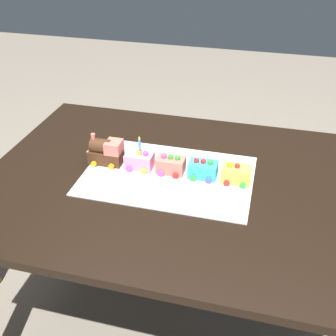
% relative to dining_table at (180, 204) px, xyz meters
% --- Properties ---
extents(ground_plane, '(8.00, 8.00, 0.00)m').
position_rel_dining_table_xyz_m(ground_plane, '(0.00, 0.00, -0.63)').
color(ground_plane, gray).
extents(dining_table, '(1.40, 1.00, 0.74)m').
position_rel_dining_table_xyz_m(dining_table, '(0.00, 0.00, 0.00)').
color(dining_table, black).
rests_on(dining_table, ground).
extents(cake_board, '(0.60, 0.40, 0.00)m').
position_rel_dining_table_xyz_m(cake_board, '(-0.05, 0.01, 0.11)').
color(cake_board, silver).
rests_on(cake_board, dining_table).
extents(cake_locomotive, '(0.14, 0.08, 0.12)m').
position_rel_dining_table_xyz_m(cake_locomotive, '(-0.29, 0.04, 0.16)').
color(cake_locomotive, '#472816').
rests_on(cake_locomotive, cake_board).
extents(cake_car_gondola_bubblegum, '(0.10, 0.08, 0.07)m').
position_rel_dining_table_xyz_m(cake_car_gondola_bubblegum, '(-0.16, 0.04, 0.14)').
color(cake_car_gondola_bubblegum, pink).
rests_on(cake_car_gondola_bubblegum, cake_board).
extents(cake_car_caboose_coral, '(0.10, 0.08, 0.07)m').
position_rel_dining_table_xyz_m(cake_car_caboose_coral, '(-0.04, 0.04, 0.14)').
color(cake_car_caboose_coral, '#F27260').
rests_on(cake_car_caboose_coral, cake_board).
extents(cake_car_tanker_turquoise, '(0.10, 0.08, 0.07)m').
position_rel_dining_table_xyz_m(cake_car_tanker_turquoise, '(0.07, 0.04, 0.14)').
color(cake_car_tanker_turquoise, '#38B7C6').
rests_on(cake_car_tanker_turquoise, cake_board).
extents(cake_car_flatbed_lemon, '(0.10, 0.08, 0.07)m').
position_rel_dining_table_xyz_m(cake_car_flatbed_lemon, '(0.19, 0.04, 0.14)').
color(cake_car_flatbed_lemon, '#F4E04C').
rests_on(cake_car_flatbed_lemon, cake_board).
extents(birthday_candle, '(0.01, 0.01, 0.06)m').
position_rel_dining_table_xyz_m(birthday_candle, '(-0.16, 0.04, 0.21)').
color(birthday_candle, '#4CA5E5').
rests_on(birthday_candle, cake_car_gondola_bubblegum).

